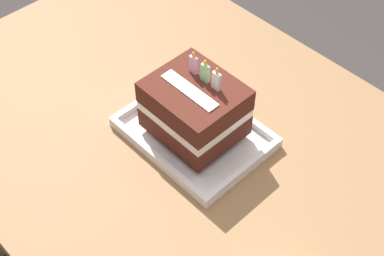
% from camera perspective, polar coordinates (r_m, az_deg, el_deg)
% --- Properties ---
extents(dining_table, '(1.22, 0.80, 0.75)m').
position_cam_1_polar(dining_table, '(1.19, -0.23, -4.42)').
color(dining_table, olive).
rests_on(dining_table, ground_plane).
extents(foil_tray, '(0.28, 0.21, 0.02)m').
position_cam_1_polar(foil_tray, '(1.11, 0.24, -0.58)').
color(foil_tray, silver).
rests_on(foil_tray, dining_table).
extents(birthday_cake, '(0.17, 0.15, 0.16)m').
position_cam_1_polar(birthday_cake, '(1.05, 0.26, 2.06)').
color(birthday_cake, '#4C2017').
rests_on(birthday_cake, foil_tray).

